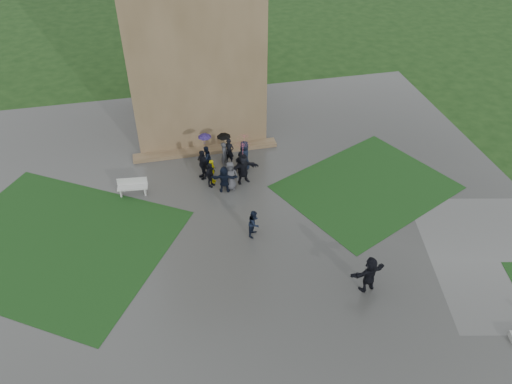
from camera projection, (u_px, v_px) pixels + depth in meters
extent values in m
plane|color=black|center=(237.00, 275.00, 23.29)|extent=(120.00, 120.00, 0.00)
cube|color=#343532|center=(230.00, 246.00, 24.81)|extent=(34.00, 34.00, 0.02)
cube|color=black|center=(55.00, 244.00, 24.91)|extent=(14.10, 13.46, 0.01)
cube|color=black|center=(367.00, 187.00, 28.53)|extent=(11.12, 10.15, 0.01)
cube|color=brown|center=(206.00, 150.00, 31.33)|extent=(9.00, 0.80, 0.22)
cube|color=#B3B3AE|center=(133.00, 187.00, 27.72)|extent=(1.70, 0.65, 0.07)
cube|color=#B3B3AE|center=(121.00, 192.00, 27.82)|extent=(0.13, 0.45, 0.46)
cube|color=#B3B3AE|center=(145.00, 190.00, 27.94)|extent=(0.13, 0.45, 0.46)
cube|color=#B3B3AE|center=(132.00, 181.00, 27.75)|extent=(1.65, 0.21, 0.44)
imported|color=black|center=(241.00, 162.00, 29.20)|extent=(0.80, 0.80, 1.48)
imported|color=black|center=(245.00, 156.00, 29.38)|extent=(1.01, 1.12, 1.90)
imported|color=black|center=(229.00, 151.00, 29.93)|extent=(0.73, 0.65, 1.68)
imported|color=#3D3D42|center=(225.00, 154.00, 29.70)|extent=(0.61, 0.71, 1.64)
imported|color=black|center=(206.00, 157.00, 29.64)|extent=(0.74, 0.80, 1.44)
imported|color=black|center=(203.00, 164.00, 28.70)|extent=(0.96, 1.25, 1.88)
imported|color=yellow|center=(212.00, 172.00, 28.39)|extent=(0.89, 1.05, 1.56)
imported|color=black|center=(210.00, 175.00, 28.16)|extent=(1.00, 1.03, 1.56)
imported|color=black|center=(224.00, 179.00, 27.76)|extent=(1.59, 0.83, 1.63)
imported|color=#3D3D42|center=(230.00, 176.00, 27.91)|extent=(0.90, 0.65, 1.78)
imported|color=black|center=(243.00, 169.00, 28.35)|extent=(1.85, 1.03, 1.89)
imported|color=#F76583|center=(244.00, 141.00, 28.75)|extent=(0.85, 0.85, 0.78)
imported|color=#4C3695|center=(205.00, 139.00, 28.84)|extent=(0.75, 0.75, 0.66)
imported|color=black|center=(224.00, 139.00, 29.01)|extent=(0.78, 0.78, 0.69)
imported|color=#F76583|center=(243.00, 151.00, 27.60)|extent=(1.07, 1.07, 0.98)
imported|color=black|center=(254.00, 223.00, 24.98)|extent=(0.77, 0.85, 1.53)
imported|color=black|center=(369.00, 274.00, 22.05)|extent=(1.85, 0.97, 1.89)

